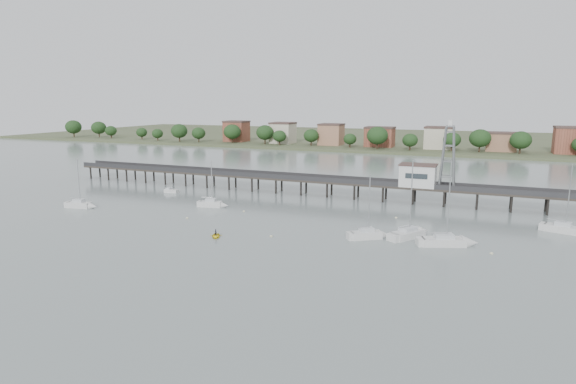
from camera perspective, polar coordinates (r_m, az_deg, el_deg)
name	(u,v)px	position (r m, az deg, el deg)	size (l,w,h in m)	color
ground_plane	(177,271)	(71.02, -13.04, -9.12)	(500.00, 500.00, 0.00)	slate
pier	(316,181)	(122.25, 3.39, 1.36)	(150.00, 5.00, 5.50)	#2D2823
pier_building	(418,175)	(116.12, 15.14, 1.93)	(8.40, 5.40, 5.30)	silver
lattice_tower	(448,158)	(114.91, 18.46, 3.89)	(3.20, 3.20, 15.50)	slate
sailboat_c	(413,233)	(88.55, 14.63, -4.75)	(6.91, 8.82, 14.51)	silver
sailboat_a	(83,205)	(117.59, -23.10, -1.44)	(7.24, 3.24, 11.68)	silver
sailboat_e	(570,230)	(101.50, 30.48, -3.94)	(8.36, 4.68, 13.28)	silver
sailboat_d	(453,242)	(85.21, 18.97, -5.61)	(9.60, 5.94, 15.19)	silver
sailboat_b	(215,204)	(110.29, -8.68, -1.45)	(6.78, 3.27, 10.96)	silver
sailboat_f	(372,235)	(85.94, 9.90, -5.02)	(7.06, 5.77, 11.90)	silver
white_tender	(171,191)	(129.81, -13.69, 0.13)	(3.77, 1.74, 1.44)	silver
yellow_dinghy	(216,237)	(86.56, -8.55, -5.31)	(2.15, 0.62, 3.01)	yellow
dinghy_occupant	(216,237)	(86.56, -8.55, -5.31)	(0.44, 1.22, 0.29)	black
mooring_buoys	(310,226)	(93.04, 2.62, -4.00)	(58.24, 23.00, 0.39)	beige
far_shore	(417,139)	(296.98, 15.02, 6.05)	(500.00, 170.00, 10.40)	#475133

